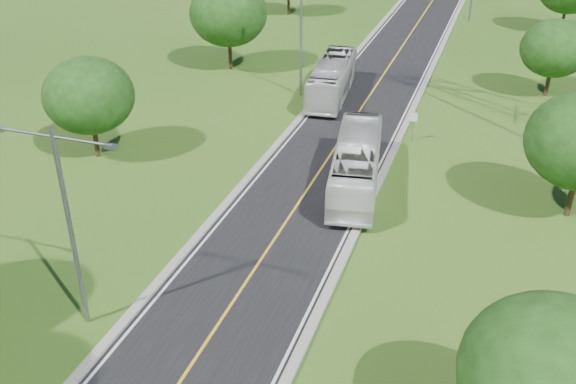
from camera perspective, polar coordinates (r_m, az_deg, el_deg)
name	(u,v)px	position (r m, az deg, el deg)	size (l,w,h in m)	color
ground	(396,56)	(71.26, 9.61, 11.87)	(260.00, 260.00, 0.00)	#2C5818
road	(406,41)	(76.96, 10.44, 13.07)	(8.00, 150.00, 0.06)	black
curb_left	(370,37)	(77.65, 7.27, 13.50)	(0.50, 150.00, 0.22)	gray
curb_right	(443,44)	(76.46, 13.65, 12.70)	(0.50, 150.00, 0.22)	gray
speed_limit_sign	(413,122)	(49.42, 11.09, 6.13)	(0.55, 0.09, 2.40)	slate
streetlight_near_left	(68,214)	(29.35, -19.00, -1.86)	(5.90, 0.25, 10.00)	slate
streetlight_mid_left	(301,29)	(56.91, 1.16, 14.25)	(5.90, 0.25, 10.00)	slate
tree_lb	(89,96)	(47.07, -17.28, 8.19)	(6.30, 6.30, 7.33)	black
tree_lc	(228,13)	(64.67, -5.33, 15.55)	(7.56, 7.56, 8.79)	black
tree_ra	(554,378)	(23.57, 22.55, -15.00)	(6.30, 6.30, 7.33)	black
tree_rc	(555,48)	(61.71, 22.63, 11.70)	(5.88, 5.88, 6.84)	black
bus_outbound	(356,164)	(41.94, 6.10, 2.50)	(2.78, 11.90, 3.31)	white
bus_inbound	(332,79)	(57.77, 3.94, 10.02)	(2.77, 11.83, 3.29)	silver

